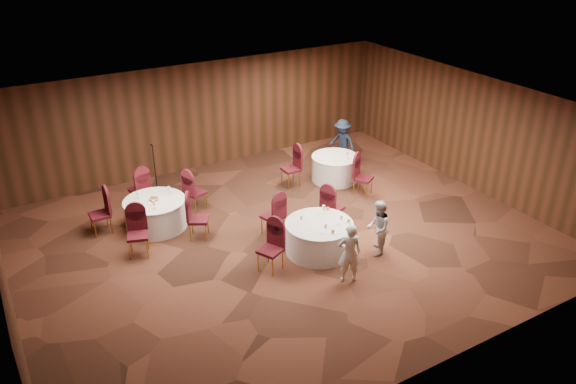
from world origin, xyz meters
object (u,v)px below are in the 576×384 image
table_right (335,168)px  mic_stand (156,183)px  woman_a (349,253)px  man_c (342,142)px  woman_b (378,228)px  table_left (156,213)px  table_main (319,237)px

table_right → mic_stand: size_ratio=0.87×
woman_a → man_c: (3.46, 5.16, 0.04)m
table_right → woman_b: size_ratio=1.02×
table_left → woman_a: (2.79, -4.26, 0.31)m
woman_b → man_c: (2.28, 4.62, 0.06)m
table_right → table_main: bearing=-129.8°
table_main → man_c: 5.16m
woman_b → man_c: 5.15m
woman_a → man_c: bearing=-101.1°
table_main → woman_a: 1.32m
table_left → man_c: size_ratio=1.06×
table_right → woman_a: woman_a is taller
table_main → woman_b: woman_b is taller
table_main → woman_a: size_ratio=1.14×
table_right → woman_a: (-2.60, -4.30, 0.31)m
table_main → table_left: size_ratio=1.03×
table_right → mic_stand: mic_stand is taller
woman_a → man_c: 6.21m
table_right → woman_b: woman_b is taller
table_left → man_c: bearing=8.2°
mic_stand → table_left: bearing=-109.4°
table_left → woman_b: woman_b is taller
table_right → man_c: size_ratio=0.95×
table_left → table_main: bearing=-46.1°
table_left → woman_a: woman_a is taller
table_main → woman_b: (1.09, -0.73, 0.29)m
woman_a → woman_b: 1.30m
mic_stand → woman_a: mic_stand is taller
woman_b → man_c: bearing=-166.8°
woman_a → mic_stand: bearing=-46.0°
mic_stand → woman_a: (2.25, -5.79, 0.23)m
table_main → woman_a: (-0.08, -1.28, 0.31)m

